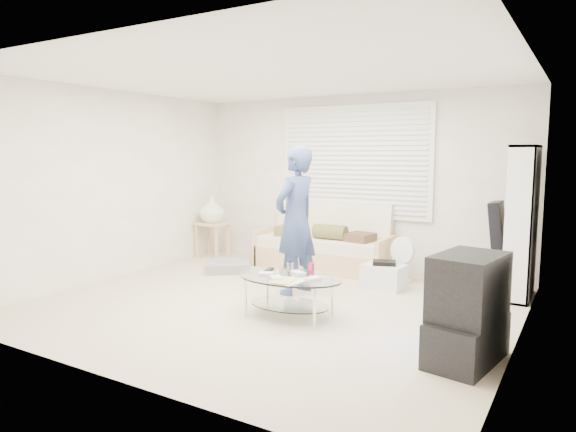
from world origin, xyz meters
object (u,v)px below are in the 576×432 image
Objects in this scene: bookshelf at (521,222)px; tv_unit at (467,310)px; coffee_table at (289,284)px; futon_sofa at (325,247)px.

bookshelf reaches higher than tv_unit.
coffee_table is at bearing 171.56° from tv_unit.
tv_unit is at bearing -93.22° from bookshelf.
tv_unit is 1.83m from coffee_table.
bookshelf is 2.28m from tv_unit.
coffee_table is (-1.94, -1.96, -0.54)m from bookshelf.
bookshelf is (2.62, -0.21, 0.57)m from futon_sofa.
tv_unit is at bearing -44.40° from futon_sofa.
futon_sofa is at bearing 175.35° from bookshelf.
bookshelf reaches higher than futon_sofa.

